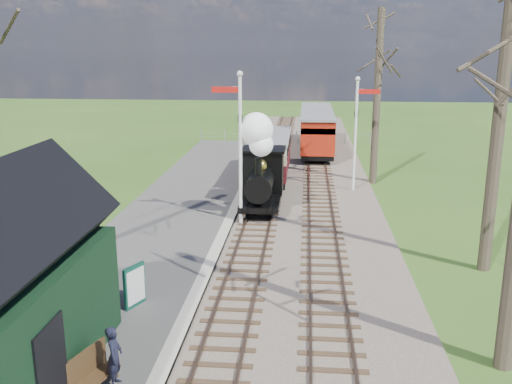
# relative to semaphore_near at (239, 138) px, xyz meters

# --- Properties ---
(distant_hills) EXTENTS (114.40, 48.00, 22.02)m
(distant_hills) POSITION_rel_semaphore_near_xyz_m (2.17, 48.38, -19.83)
(distant_hills) COLOR #385B23
(distant_hills) RESTS_ON ground
(ballast_bed) EXTENTS (8.00, 60.00, 0.10)m
(ballast_bed) POSITION_rel_semaphore_near_xyz_m (2.07, 6.00, -3.57)
(ballast_bed) COLOR brown
(ballast_bed) RESTS_ON ground
(track_near) EXTENTS (1.60, 60.00, 0.15)m
(track_near) POSITION_rel_semaphore_near_xyz_m (0.77, 6.00, -3.52)
(track_near) COLOR brown
(track_near) RESTS_ON ground
(track_far) EXTENTS (1.60, 60.00, 0.15)m
(track_far) POSITION_rel_semaphore_near_xyz_m (3.37, 6.00, -3.52)
(track_far) COLOR brown
(track_far) RESTS_ON ground
(platform) EXTENTS (5.00, 44.00, 0.20)m
(platform) POSITION_rel_semaphore_near_xyz_m (-2.73, -2.00, -3.52)
(platform) COLOR #474442
(platform) RESTS_ON ground
(coping_strip) EXTENTS (0.40, 44.00, 0.21)m
(coping_strip) POSITION_rel_semaphore_near_xyz_m (-0.43, -2.00, -3.52)
(coping_strip) COLOR #B2AD9E
(coping_strip) RESTS_ON ground
(semaphore_near) EXTENTS (1.22, 0.24, 6.22)m
(semaphore_near) POSITION_rel_semaphore_near_xyz_m (0.00, 0.00, 0.00)
(semaphore_near) COLOR silver
(semaphore_near) RESTS_ON ground
(semaphore_far) EXTENTS (1.22, 0.24, 5.72)m
(semaphore_far) POSITION_rel_semaphore_near_xyz_m (5.14, 6.00, -0.27)
(semaphore_far) COLOR silver
(semaphore_far) RESTS_ON ground
(bare_trees) EXTENTS (15.51, 22.39, 12.00)m
(bare_trees) POSITION_rel_semaphore_near_xyz_m (2.10, -5.90, 1.59)
(bare_trees) COLOR #382D23
(bare_trees) RESTS_ON ground
(fence_line) EXTENTS (12.60, 0.08, 1.00)m
(fence_line) POSITION_rel_semaphore_near_xyz_m (1.07, 20.00, -3.07)
(fence_line) COLOR slate
(fence_line) RESTS_ON ground
(locomotive) EXTENTS (1.76, 4.10, 4.39)m
(locomotive) POSITION_rel_semaphore_near_xyz_m (0.76, 1.81, -1.59)
(locomotive) COLOR black
(locomotive) RESTS_ON ground
(coach) EXTENTS (2.05, 7.02, 2.15)m
(coach) POSITION_rel_semaphore_near_xyz_m (0.77, 7.87, -2.13)
(coach) COLOR black
(coach) RESTS_ON ground
(red_carriage_a) EXTENTS (2.18, 5.41, 2.30)m
(red_carriage_a) POSITION_rel_semaphore_near_xyz_m (3.37, 14.38, -2.05)
(red_carriage_a) COLOR black
(red_carriage_a) RESTS_ON ground
(red_carriage_b) EXTENTS (2.18, 5.41, 2.30)m
(red_carriage_b) POSITION_rel_semaphore_near_xyz_m (3.37, 19.88, -2.05)
(red_carriage_b) COLOR black
(red_carriage_b) RESTS_ON ground
(sign_board) EXTENTS (0.40, 0.77, 1.18)m
(sign_board) POSITION_rel_semaphore_near_xyz_m (-1.93, -8.04, -2.83)
(sign_board) COLOR #0D3F31
(sign_board) RESTS_ON platform
(bench) EXTENTS (0.88, 1.55, 0.85)m
(bench) POSITION_rel_semaphore_near_xyz_m (-1.77, -12.04, -3.02)
(bench) COLOR #412B17
(bench) RESTS_ON platform
(person) EXTENTS (0.38, 0.52, 1.34)m
(person) POSITION_rel_semaphore_near_xyz_m (-1.24, -11.77, -2.75)
(person) COLOR black
(person) RESTS_ON platform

